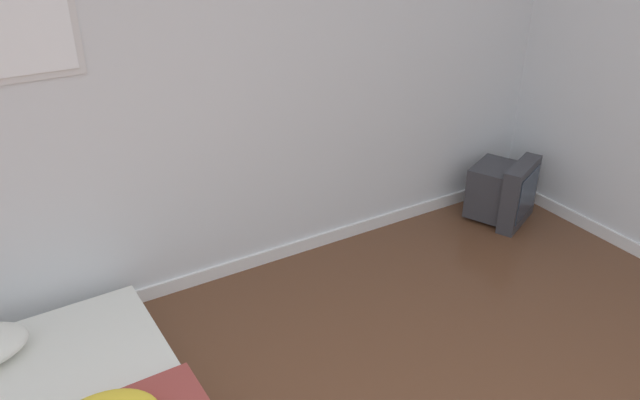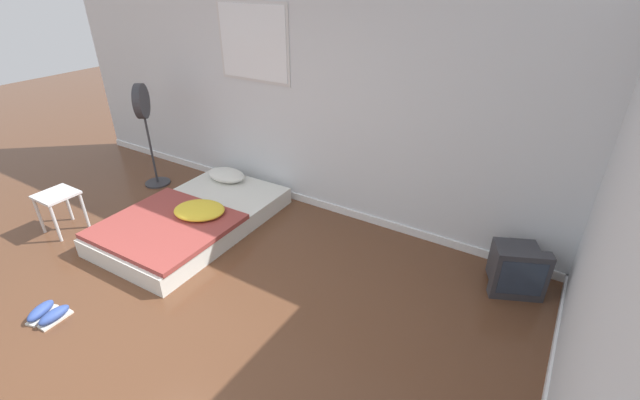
{
  "view_description": "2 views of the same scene",
  "coord_description": "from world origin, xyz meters",
  "views": [
    {
      "loc": [
        -0.92,
        -0.36,
        2.3
      ],
      "look_at": [
        0.57,
        2.14,
        0.77
      ],
      "focal_mm": 35.0,
      "sensor_mm": 36.0,
      "label": 1
    },
    {
      "loc": [
        2.45,
        -1.09,
        2.63
      ],
      "look_at": [
        0.57,
        1.94,
        0.66
      ],
      "focal_mm": 24.0,
      "sensor_mm": 36.0,
      "label": 2
    }
  ],
  "objects": [
    {
      "name": "mattress_bed",
      "position": [
        -0.94,
        1.66,
        0.13
      ],
      "size": [
        1.31,
        2.09,
        0.35
      ],
      "color": "silver",
      "rests_on": "ground_plane"
    },
    {
      "name": "sneaker_pair",
      "position": [
        -0.92,
        -0.02,
        0.05
      ],
      "size": [
        0.3,
        0.3,
        0.1
      ],
      "color": "silver",
      "rests_on": "ground_plane"
    },
    {
      "name": "crt_tv",
      "position": [
        2.33,
        2.46,
        0.23
      ],
      "size": [
        0.55,
        0.54,
        0.48
      ],
      "color": "#333338",
      "rests_on": "ground_plane"
    },
    {
      "name": "ground_plane",
      "position": [
        0.0,
        0.0,
        0.0
      ],
      "size": [
        20.0,
        20.0,
        0.0
      ],
      "primitive_type": "plane",
      "color": "brown"
    },
    {
      "name": "side_stool",
      "position": [
        -2.13,
        0.86,
        0.37
      ],
      "size": [
        0.38,
        0.38,
        0.46
      ],
      "color": "silver",
      "rests_on": "ground_plane"
    },
    {
      "name": "standing_fan",
      "position": [
        -2.21,
        2.19,
        0.97
      ],
      "size": [
        0.33,
        0.4,
        1.36
      ],
      "color": "#333338",
      "rests_on": "ground_plane"
    },
    {
      "name": "wall_back",
      "position": [
        -0.01,
        2.85,
        1.29
      ],
      "size": [
        7.92,
        0.08,
        2.6
      ],
      "color": "silver",
      "rests_on": "ground_plane"
    }
  ]
}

